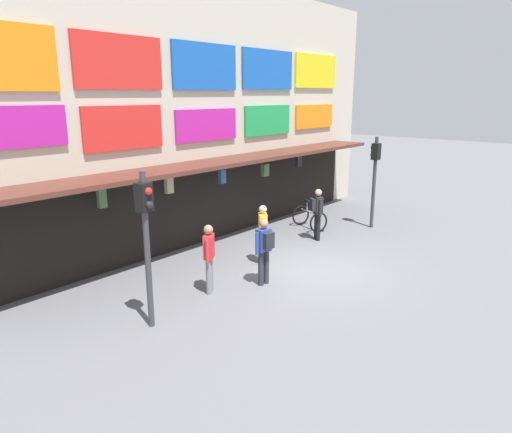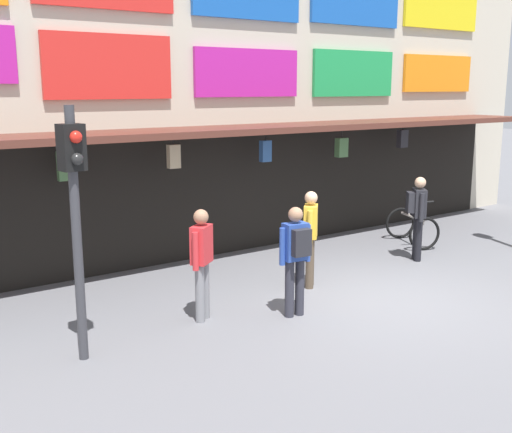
% 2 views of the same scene
% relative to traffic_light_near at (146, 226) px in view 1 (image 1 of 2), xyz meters
% --- Properties ---
extents(ground_plane, '(80.00, 80.00, 0.00)m').
position_rel_traffic_light_near_xyz_m(ground_plane, '(4.83, -0.63, -2.14)').
color(ground_plane, slate).
extents(shopfront, '(18.00, 2.60, 8.00)m').
position_rel_traffic_light_near_xyz_m(shopfront, '(4.83, 3.94, 1.83)').
color(shopfront, beige).
rests_on(shopfront, ground).
extents(traffic_light_near, '(0.31, 0.34, 3.20)m').
position_rel_traffic_light_near_xyz_m(traffic_light_near, '(0.00, 0.00, 0.00)').
color(traffic_light_near, '#38383D').
rests_on(traffic_light_near, ground).
extents(traffic_light_far, '(0.28, 0.33, 3.20)m').
position_rel_traffic_light_near_xyz_m(traffic_light_far, '(9.61, 0.02, 0.00)').
color(traffic_light_far, '#38383D').
rests_on(traffic_light_far, ground).
extents(bicycle_parked, '(1.09, 1.34, 1.05)m').
position_rel_traffic_light_near_xyz_m(bicycle_parked, '(8.02, 1.59, -1.75)').
color(bicycle_parked, black).
rests_on(bicycle_parked, ground).
extents(pedestrian_in_white, '(0.47, 0.48, 1.68)m').
position_rel_traffic_light_near_xyz_m(pedestrian_in_white, '(7.09, 0.69, -1.16)').
color(pedestrian_in_white, black).
rests_on(pedestrian_in_white, ground).
extents(pedestrian_in_purple, '(0.41, 0.41, 1.68)m').
position_rel_traffic_light_near_xyz_m(pedestrian_in_purple, '(4.25, 0.60, -1.19)').
color(pedestrian_in_purple, brown).
rests_on(pedestrian_in_purple, ground).
extents(pedestrian_in_blue, '(0.53, 0.39, 1.68)m').
position_rel_traffic_light_near_xyz_m(pedestrian_in_blue, '(3.15, -0.37, -1.16)').
color(pedestrian_in_blue, '#2D2D38').
rests_on(pedestrian_in_blue, ground).
extents(pedestrian_in_black, '(0.44, 0.39, 1.68)m').
position_rel_traffic_light_near_xyz_m(pedestrian_in_black, '(1.93, 0.30, -1.19)').
color(pedestrian_in_black, gray).
rests_on(pedestrian_in_black, ground).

